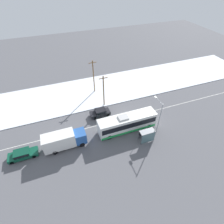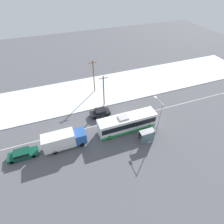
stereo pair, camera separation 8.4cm
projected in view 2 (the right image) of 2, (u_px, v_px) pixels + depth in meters
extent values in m
plane|color=#56565B|center=(128.00, 117.00, 36.09)|extent=(120.00, 120.00, 0.00)
cube|color=silver|center=(110.00, 88.00, 44.26)|extent=(80.00, 13.22, 0.12)
cube|color=silver|center=(128.00, 117.00, 36.09)|extent=(60.00, 0.12, 0.00)
cube|color=white|center=(127.00, 123.00, 32.43)|extent=(11.01, 2.55, 2.97)
cube|color=black|center=(127.00, 121.00, 32.19)|extent=(10.57, 2.57, 1.13)
cube|color=green|center=(127.00, 127.00, 33.23)|extent=(10.90, 2.57, 0.53)
cube|color=#B2B2B2|center=(123.00, 117.00, 31.16)|extent=(1.80, 1.40, 0.24)
cylinder|color=black|center=(149.00, 126.00, 33.52)|extent=(1.00, 0.28, 1.00)
cylinder|color=black|center=(143.00, 118.00, 35.12)|extent=(1.00, 0.28, 1.00)
cylinder|color=black|center=(109.00, 137.00, 31.45)|extent=(1.00, 0.28, 1.00)
cylinder|color=black|center=(105.00, 128.00, 33.05)|extent=(1.00, 0.28, 1.00)
cube|color=silver|center=(59.00, 141.00, 29.13)|extent=(5.27, 2.30, 2.69)
cube|color=#2856A3|center=(80.00, 136.00, 30.25)|extent=(1.90, 2.18, 2.10)
cube|color=black|center=(85.00, 133.00, 30.21)|extent=(0.06, 1.96, 0.92)
cylinder|color=black|center=(82.00, 145.00, 30.25)|extent=(0.90, 0.26, 0.90)
cylinder|color=black|center=(80.00, 136.00, 31.69)|extent=(0.90, 0.26, 0.90)
cylinder|color=black|center=(55.00, 152.00, 29.06)|extent=(0.90, 0.26, 0.90)
cylinder|color=black|center=(53.00, 143.00, 30.50)|extent=(0.90, 0.26, 0.90)
cube|color=black|center=(100.00, 113.00, 36.21)|extent=(4.10, 1.80, 0.73)
cube|color=black|center=(100.00, 111.00, 35.81)|extent=(2.13, 1.66, 0.55)
cube|color=black|center=(100.00, 111.00, 35.81)|extent=(1.96, 1.69, 0.44)
cylinder|color=black|center=(95.00, 118.00, 35.48)|extent=(0.64, 0.22, 0.64)
cylinder|color=black|center=(93.00, 113.00, 36.60)|extent=(0.64, 0.22, 0.64)
cylinder|color=black|center=(108.00, 115.00, 36.20)|extent=(0.64, 0.22, 0.64)
cylinder|color=black|center=(105.00, 110.00, 37.32)|extent=(0.64, 0.22, 0.64)
cube|color=#0F4733|center=(23.00, 154.00, 28.63)|extent=(4.65, 1.80, 0.61)
cube|color=#0D3C2B|center=(21.00, 153.00, 28.21)|extent=(2.42, 1.66, 0.56)
cube|color=black|center=(21.00, 153.00, 28.20)|extent=(2.22, 1.69, 0.45)
cylinder|color=black|center=(34.00, 156.00, 28.63)|extent=(0.64, 0.22, 0.64)
cylinder|color=black|center=(34.00, 149.00, 29.74)|extent=(0.64, 0.22, 0.64)
cylinder|color=black|center=(12.00, 162.00, 27.76)|extent=(0.64, 0.22, 0.64)
cylinder|color=black|center=(13.00, 154.00, 28.88)|extent=(0.64, 0.22, 0.64)
cylinder|color=#23232D|center=(139.00, 137.00, 31.66)|extent=(0.13, 0.13, 0.84)
cylinder|color=#23232D|center=(141.00, 136.00, 31.72)|extent=(0.13, 0.13, 0.84)
cube|color=black|center=(140.00, 133.00, 31.18)|extent=(0.44, 0.24, 0.70)
sphere|color=tan|center=(141.00, 132.00, 30.85)|extent=(0.29, 0.29, 0.29)
cylinder|color=black|center=(139.00, 134.00, 31.14)|extent=(0.11, 0.11, 0.66)
cylinder|color=black|center=(142.00, 133.00, 31.28)|extent=(0.11, 0.11, 0.66)
cube|color=gray|center=(147.00, 131.00, 29.99)|extent=(2.67, 1.20, 0.06)
cube|color=slate|center=(148.00, 138.00, 30.35)|extent=(2.56, 0.04, 2.16)
cylinder|color=#474C51|center=(138.00, 136.00, 30.84)|extent=(0.08, 0.08, 2.34)
cylinder|color=#474C51|center=(151.00, 132.00, 31.51)|extent=(0.08, 0.08, 2.34)
cylinder|color=#474C51|center=(141.00, 140.00, 30.05)|extent=(0.08, 0.08, 2.34)
cylinder|color=#474C51|center=(154.00, 136.00, 30.72)|extent=(0.08, 0.08, 2.34)
cylinder|color=#9EA3A8|center=(159.00, 119.00, 31.04)|extent=(0.14, 0.14, 6.59)
cylinder|color=#9EA3A8|center=(159.00, 101.00, 29.77)|extent=(0.10, 2.29, 0.10)
cube|color=silver|center=(156.00, 97.00, 30.62)|extent=(0.36, 0.60, 0.16)
cylinder|color=brown|center=(104.00, 91.00, 36.76)|extent=(0.24, 0.24, 7.32)
cube|color=brown|center=(103.00, 78.00, 34.67)|extent=(1.80, 0.12, 0.12)
cylinder|color=brown|center=(94.00, 77.00, 40.57)|extent=(0.24, 0.24, 8.05)
cube|color=brown|center=(93.00, 63.00, 38.24)|extent=(1.80, 0.12, 0.12)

